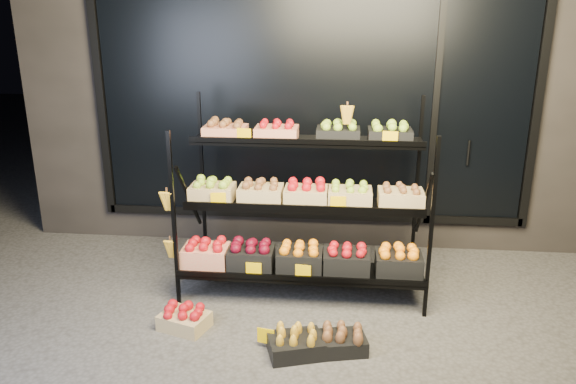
# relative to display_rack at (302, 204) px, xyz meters

# --- Properties ---
(ground) EXTENTS (24.00, 24.00, 0.00)m
(ground) POSITION_rel_display_rack_xyz_m (0.01, -0.60, -0.79)
(ground) COLOR #514F4C
(ground) RESTS_ON ground
(building) EXTENTS (6.00, 2.08, 3.50)m
(building) POSITION_rel_display_rack_xyz_m (0.01, 1.99, 0.96)
(building) COLOR #2D2826
(building) RESTS_ON ground
(display_rack) EXTENTS (2.18, 1.02, 1.72)m
(display_rack) POSITION_rel_display_rack_xyz_m (0.00, 0.00, 0.00)
(display_rack) COLOR black
(display_rack) RESTS_ON ground
(tag_floor_a) EXTENTS (0.13, 0.01, 0.12)m
(tag_floor_a) POSITION_rel_display_rack_xyz_m (-0.19, -1.00, -0.73)
(tag_floor_a) COLOR #ECB900
(tag_floor_a) RESTS_ON ground
(floor_crate_left) EXTENTS (0.43, 0.37, 0.19)m
(floor_crate_left) POSITION_rel_display_rack_xyz_m (-0.86, -0.79, -0.70)
(floor_crate_left) COLOR tan
(floor_crate_left) RESTS_ON ground
(floor_crate_midleft) EXTENTS (0.45, 0.39, 0.20)m
(floor_crate_midleft) POSITION_rel_display_rack_xyz_m (0.04, -1.05, -0.70)
(floor_crate_midleft) COLOR black
(floor_crate_midleft) RESTS_ON ground
(floor_crate_right) EXTENTS (0.40, 0.33, 0.18)m
(floor_crate_right) POSITION_rel_display_rack_xyz_m (0.37, -0.98, -0.70)
(floor_crate_right) COLOR black
(floor_crate_right) RESTS_ON ground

